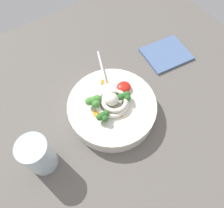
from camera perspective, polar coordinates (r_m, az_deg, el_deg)
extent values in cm
cube|color=#5B5651|center=(67.14, 3.97, -2.61)|extent=(105.83, 105.83, 3.38)
cylinder|color=silver|center=(63.31, 0.00, -1.07)|extent=(25.24, 25.24, 4.75)
cylinder|color=gold|center=(63.14, 0.00, -0.99)|extent=(22.21, 22.21, 4.37)
torus|color=silver|center=(60.68, -0.03, 0.34)|extent=(9.65, 9.65, 1.33)
torus|color=silver|center=(59.77, 0.68, 0.86)|extent=(10.34, 10.34, 1.20)
sphere|color=silver|center=(59.20, -0.04, 1.19)|extent=(3.74, 3.74, 3.74)
ellipsoid|color=#B7B7BC|center=(62.85, -0.84, 3.78)|extent=(7.20, 6.31, 1.60)
cylinder|color=#B7B7BC|center=(67.24, -2.14, 8.98)|extent=(6.31, 14.23, 0.80)
ellipsoid|color=red|center=(63.23, 3.07, 4.41)|extent=(4.22, 3.80, 1.90)
cylinder|color=#7A9E60|center=(61.57, 3.10, 1.36)|extent=(0.99, 0.99, 1.07)
sphere|color=#2D6628|center=(60.29, 3.17, 2.10)|extent=(1.95, 1.95, 1.95)
sphere|color=#2D6628|center=(60.78, 3.91, 2.45)|extent=(1.95, 1.95, 1.95)
sphere|color=#2D6628|center=(60.22, 2.28, 1.90)|extent=(1.95, 1.95, 1.95)
sphere|color=#2D6628|center=(60.02, 3.70, 1.37)|extent=(1.95, 1.95, 1.95)
cylinder|color=#7A9E60|center=(60.79, -4.73, 0.09)|extent=(1.16, 1.16, 1.24)
sphere|color=#478938|center=(59.28, -4.85, 0.94)|extent=(2.27, 2.27, 2.27)
sphere|color=#478938|center=(59.71, -3.91, 1.36)|extent=(2.27, 2.27, 2.27)
sphere|color=#478938|center=(59.35, -5.90, 0.70)|extent=(2.27, 2.27, 2.27)
sphere|color=#478938|center=(58.90, -4.27, 0.07)|extent=(2.27, 2.27, 2.27)
cylinder|color=#7A9E60|center=(58.64, -2.35, -3.68)|extent=(0.97, 0.97, 1.04)
sphere|color=#2D6628|center=(57.32, -2.40, -3.03)|extent=(1.90, 1.90, 1.90)
sphere|color=#2D6628|center=(57.69, -1.60, -2.64)|extent=(1.90, 1.90, 1.90)
sphere|color=#2D6628|center=(57.36, -3.31, -3.24)|extent=(1.90, 1.90, 1.90)
sphere|color=#2D6628|center=(57.08, -1.88, -3.80)|extent=(1.90, 1.90, 1.90)
cylinder|color=orange|center=(64.83, -1.98, 5.59)|extent=(2.18, 2.18, 0.68)
cylinder|color=orange|center=(59.47, 2.07, -2.35)|extent=(2.07, 2.07, 0.78)
cylinder|color=orange|center=(59.71, -3.80, -2.46)|extent=(2.31, 2.31, 0.42)
cylinder|color=silver|center=(57.26, -18.80, -12.26)|extent=(7.40, 7.40, 11.69)
cube|color=#4C6693|center=(80.58, 13.93, 12.54)|extent=(16.37, 14.20, 0.80)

